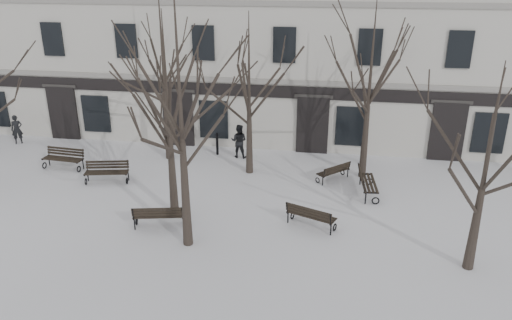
% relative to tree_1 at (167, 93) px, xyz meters
% --- Properties ---
extents(ground, '(100.00, 100.00, 0.00)m').
position_rel_tree_1_xyz_m(ground, '(1.34, -0.35, -4.79)').
color(ground, white).
rests_on(ground, ground).
extents(building, '(40.40, 10.20, 11.40)m').
position_rel_tree_1_xyz_m(building, '(1.34, 12.60, 0.72)').
color(building, beige).
rests_on(building, ground).
extents(tree_1, '(5.37, 5.37, 7.67)m').
position_rel_tree_1_xyz_m(tree_1, '(0.00, 0.00, 0.00)').
color(tree_1, black).
rests_on(tree_1, ground).
extents(tree_2, '(6.25, 6.25, 8.93)m').
position_rel_tree_1_xyz_m(tree_2, '(1.15, -2.08, 0.79)').
color(tree_2, black).
rests_on(tree_2, ground).
extents(tree_3, '(4.63, 4.63, 6.62)m').
position_rel_tree_1_xyz_m(tree_3, '(10.39, -2.04, -0.66)').
color(tree_3, black).
rests_on(tree_3, ground).
extents(tree_4, '(6.02, 6.02, 8.60)m').
position_rel_tree_1_xyz_m(tree_4, '(-2.10, 5.62, 0.59)').
color(tree_4, black).
rests_on(tree_4, ground).
extents(tree_5, '(5.07, 5.07, 7.24)m').
position_rel_tree_1_xyz_m(tree_5, '(2.15, 4.50, -0.27)').
color(tree_5, black).
rests_on(tree_5, ground).
extents(tree_6, '(5.53, 5.53, 7.91)m').
position_rel_tree_1_xyz_m(tree_6, '(7.30, 4.85, 0.15)').
color(tree_6, black).
rests_on(tree_6, ground).
extents(bench_0, '(1.97, 1.05, 0.95)m').
position_rel_tree_1_xyz_m(bench_0, '(-3.86, 2.40, -4.28)').
color(bench_0, black).
rests_on(bench_0, ground).
extents(bench_1, '(1.95, 1.04, 0.94)m').
position_rel_tree_1_xyz_m(bench_1, '(-0.21, -1.15, -4.28)').
color(bench_1, black).
rests_on(bench_1, ground).
extents(bench_2, '(1.91, 1.29, 0.92)m').
position_rel_tree_1_xyz_m(bench_2, '(5.26, -0.25, -4.29)').
color(bench_2, black).
rests_on(bench_2, ground).
extents(bench_3, '(1.97, 0.86, 0.97)m').
position_rel_tree_1_xyz_m(bench_3, '(-6.57, 3.57, -4.27)').
color(bench_3, black).
rests_on(bench_3, ground).
extents(bench_4, '(1.53, 1.53, 0.82)m').
position_rel_tree_1_xyz_m(bench_4, '(6.03, 4.19, -4.35)').
color(bench_4, black).
rests_on(bench_4, ground).
extents(bench_5, '(0.89, 2.06, 1.01)m').
position_rel_tree_1_xyz_m(bench_5, '(7.39, 2.99, -4.24)').
color(bench_5, black).
rests_on(bench_5, ground).
extents(bollard_a, '(0.15, 0.15, 1.16)m').
position_rel_tree_1_xyz_m(bollard_a, '(0.15, 6.50, -4.17)').
color(bollard_a, black).
rests_on(bollard_a, ground).
extents(bollard_b, '(0.13, 0.13, 1.04)m').
position_rel_tree_1_xyz_m(bollard_b, '(7.29, 6.48, -4.23)').
color(bollard_b, black).
rests_on(bollard_b, ground).
extents(pedestrian_a, '(0.68, 0.62, 1.55)m').
position_rel_tree_1_xyz_m(pedestrian_a, '(-10.80, 6.42, -4.79)').
color(pedestrian_a, black).
rests_on(pedestrian_a, ground).
extents(pedestrian_b, '(0.88, 0.71, 1.70)m').
position_rel_tree_1_xyz_m(pedestrian_b, '(1.30, 6.33, -4.79)').
color(pedestrian_b, black).
rests_on(pedestrian_b, ground).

